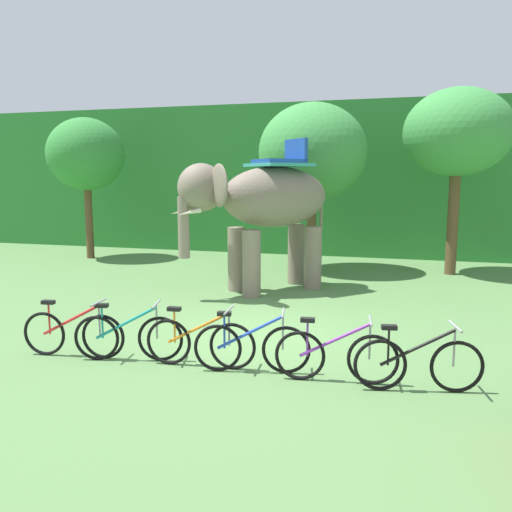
{
  "coord_description": "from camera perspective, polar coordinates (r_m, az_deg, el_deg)",
  "views": [
    {
      "loc": [
        2.59,
        -8.72,
        2.82
      ],
      "look_at": [
        -0.17,
        1.0,
        1.3
      ],
      "focal_mm": 36.59,
      "sensor_mm": 36.0,
      "label": 1
    }
  ],
  "objects": [
    {
      "name": "tree_left",
      "position": [
        19.22,
        -18.1,
        10.46
      ],
      "size": [
        2.63,
        2.63,
        4.86
      ],
      "color": "brown",
      "rests_on": "ground"
    },
    {
      "name": "elephant",
      "position": [
        12.86,
        0.85,
        5.8
      ],
      "size": [
        3.66,
        3.7,
        3.78
      ],
      "color": "gray",
      "rests_on": "ground"
    },
    {
      "name": "foliage_hedge",
      "position": [
        21.87,
        9.13,
        8.26
      ],
      "size": [
        36.0,
        6.0,
        5.49
      ],
      "primitive_type": "cube",
      "color": "#28702D",
      "rests_on": "ground"
    },
    {
      "name": "tree_far_left",
      "position": [
        15.92,
        6.2,
        11.17
      ],
      "size": [
        3.22,
        3.22,
        5.02
      ],
      "color": "brown",
      "rests_on": "ground"
    },
    {
      "name": "ground_plane",
      "position": [
        9.52,
        -0.67,
        -8.67
      ],
      "size": [
        80.0,
        80.0,
        0.0
      ],
      "primitive_type": "plane",
      "color": "#567F47"
    },
    {
      "name": "bike_blue",
      "position": [
        7.69,
        -0.5,
        -9.91
      ],
      "size": [
        1.69,
        0.53,
        0.92
      ],
      "color": "black",
      "rests_on": "ground"
    },
    {
      "name": "bike_black",
      "position": [
        7.36,
        17.3,
        -11.17
      ],
      "size": [
        1.68,
        0.55,
        0.92
      ],
      "color": "black",
      "rests_on": "ground"
    },
    {
      "name": "bike_teal",
      "position": [
        8.4,
        -13.81,
        -8.54
      ],
      "size": [
        1.68,
        0.58,
        0.92
      ],
      "color": "black",
      "rests_on": "ground"
    },
    {
      "name": "tree_right",
      "position": [
        16.24,
        21.18,
        12.4
      ],
      "size": [
        3.04,
        3.04,
        5.35
      ],
      "color": "brown",
      "rests_on": "ground"
    },
    {
      "name": "bike_orange",
      "position": [
        7.95,
        -6.16,
        -9.33
      ],
      "size": [
        1.71,
        0.52,
        0.92
      ],
      "color": "black",
      "rests_on": "ground"
    },
    {
      "name": "bike_red",
      "position": [
        8.82,
        -19.37,
        -7.98
      ],
      "size": [
        1.7,
        0.52,
        0.92
      ],
      "color": "black",
      "rests_on": "ground"
    },
    {
      "name": "bike_purple",
      "position": [
        7.42,
        8.71,
        -10.7
      ],
      "size": [
        1.71,
        0.52,
        0.92
      ],
      "color": "black",
      "rests_on": "ground"
    }
  ]
}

